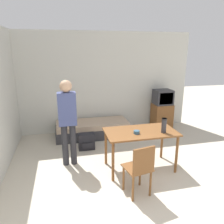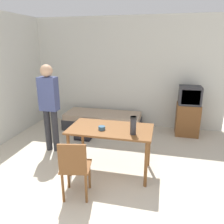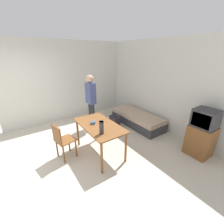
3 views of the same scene
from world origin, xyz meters
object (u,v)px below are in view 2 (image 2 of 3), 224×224
(wooden_chair, at_px, (75,167))
(backpack, at_px, (83,132))
(dining_table, at_px, (111,133))
(daybed, at_px, (103,121))
(tv, at_px, (188,112))
(person_standing, at_px, (49,102))
(mate_bowl, at_px, (102,128))
(thermos_flask, at_px, (133,125))

(wooden_chair, relative_size, backpack, 2.28)
(dining_table, height_order, wooden_chair, wooden_chair)
(daybed, bearing_deg, backpack, -108.55)
(tv, height_order, person_standing, person_standing)
(person_standing, bearing_deg, mate_bowl, -25.36)
(daybed, distance_m, thermos_flask, 2.36)
(daybed, distance_m, tv, 2.06)
(mate_bowl, bearing_deg, daybed, 105.37)
(dining_table, bearing_deg, mate_bowl, -139.38)
(wooden_chair, distance_m, person_standing, 1.69)
(tv, distance_m, backpack, 2.46)
(daybed, relative_size, person_standing, 1.12)
(mate_bowl, bearing_deg, backpack, 123.71)
(tv, relative_size, mate_bowl, 10.60)
(person_standing, bearing_deg, daybed, 64.09)
(tv, height_order, thermos_flask, tv)
(daybed, bearing_deg, dining_table, -70.48)
(wooden_chair, bearing_deg, backpack, 107.89)
(mate_bowl, relative_size, backpack, 0.28)
(daybed, bearing_deg, tv, 2.76)
(dining_table, bearing_deg, backpack, 130.01)
(thermos_flask, bearing_deg, mate_bowl, 172.91)
(tv, xyz_separation_m, person_standing, (-2.69, -1.46, 0.44))
(dining_table, relative_size, wooden_chair, 1.52)
(dining_table, distance_m, thermos_flask, 0.48)
(dining_table, relative_size, thermos_flask, 4.83)
(daybed, xyz_separation_m, mate_bowl, (0.53, -1.93, 0.60))
(daybed, bearing_deg, thermos_flask, -62.66)
(person_standing, height_order, thermos_flask, person_standing)
(mate_bowl, bearing_deg, person_standing, 154.64)
(person_standing, bearing_deg, thermos_flask, -20.34)
(tv, bearing_deg, daybed, -177.24)
(wooden_chair, bearing_deg, person_standing, 128.79)
(thermos_flask, relative_size, backpack, 0.72)
(wooden_chair, height_order, person_standing, person_standing)
(tv, bearing_deg, wooden_chair, -121.55)
(daybed, height_order, tv, tv)
(thermos_flask, xyz_separation_m, mate_bowl, (-0.50, 0.06, -0.12))
(tv, height_order, mate_bowl, tv)
(dining_table, xyz_separation_m, mate_bowl, (-0.12, -0.10, 0.12))
(tv, bearing_deg, backpack, -159.46)
(daybed, height_order, backpack, daybed)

